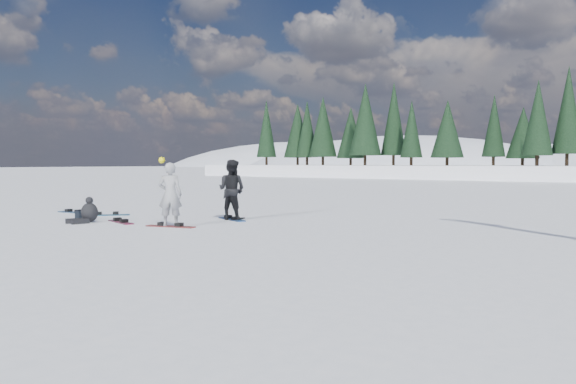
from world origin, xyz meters
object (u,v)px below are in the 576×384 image
(snowboard_loose_b, at_px, (121,222))
(snowboard_loose_a, at_px, (107,215))
(seated_rider, at_px, (88,213))
(gear_bag, at_px, (82,216))
(snowboarder_man, at_px, (232,190))
(snowboarder_woman, at_px, (170,194))
(snowboard_loose_c, at_px, (74,212))

(snowboard_loose_b, xyz_separation_m, snowboard_loose_a, (-2.29, 1.20, 0.00))
(seated_rider, xyz_separation_m, snowboard_loose_b, (0.80, 0.59, -0.29))
(snowboard_loose_b, height_order, snowboard_loose_a, same)
(seated_rider, relative_size, snowboard_loose_a, 0.68)
(gear_bag, height_order, snowboard_loose_b, gear_bag)
(gear_bag, bearing_deg, snowboarder_man, 38.54)
(snowboarder_man, height_order, seated_rider, snowboarder_man)
(gear_bag, distance_m, snowboard_loose_b, 1.55)
(snowboarder_woman, distance_m, snowboard_loose_c, 6.45)
(gear_bag, bearing_deg, snowboard_loose_c, 151.33)
(snowboard_loose_a, distance_m, snowboard_loose_c, 1.88)
(snowboarder_woman, relative_size, seated_rider, 1.98)
(snowboarder_woman, xyz_separation_m, snowboarder_man, (0.08, 2.55, 0.03))
(snowboarder_man, bearing_deg, snowboarder_woman, 77.29)
(seated_rider, distance_m, snowboard_loose_b, 1.04)
(snowboard_loose_c, bearing_deg, snowboarder_woman, -12.38)
(snowboarder_man, distance_m, snowboard_loose_b, 3.57)
(snowboarder_woman, height_order, seated_rider, snowboarder_woman)
(snowboarder_man, distance_m, gear_bag, 4.83)
(snowboarder_man, bearing_deg, snowboard_loose_c, 2.37)
(snowboard_loose_a, bearing_deg, snowboarder_woman, -62.55)
(snowboarder_man, xyz_separation_m, seated_rider, (-3.02, -3.21, -0.66))
(snowboarder_man, xyz_separation_m, snowboard_loose_c, (-6.38, -1.51, -0.95))
(snowboarder_man, bearing_deg, snowboard_loose_b, 38.93)
(snowboard_loose_b, relative_size, snowboard_loose_c, 1.00)
(snowboard_loose_b, bearing_deg, gear_bag, -149.81)
(gear_bag, relative_size, snowboard_loose_b, 0.30)
(seated_rider, height_order, snowboard_loose_a, seated_rider)
(snowboarder_woman, distance_m, snowboard_loose_a, 4.66)
(snowboard_loose_b, bearing_deg, seated_rider, -126.29)
(snowboarder_woman, distance_m, gear_bag, 3.75)
(seated_rider, height_order, snowboard_loose_b, seated_rider)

